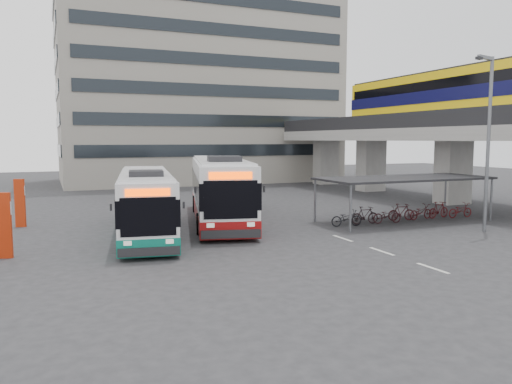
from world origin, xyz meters
name	(u,v)px	position (x,y,z in m)	size (l,w,h in m)	color
ground	(296,243)	(0.00, 0.00, 0.00)	(120.00, 120.00, 0.00)	#28282B
viaduct	(430,119)	(17.00, 10.57, 6.23)	(8.00, 32.00, 9.68)	gray
bike_shelter	(404,198)	(8.50, 3.00, 1.36)	(10.00, 4.00, 2.54)	#595B60
office_block	(198,71)	(6.00, 36.00, 12.50)	(30.00, 15.00, 25.00)	gray
road_markings	(382,251)	(2.50, -3.00, 0.01)	(0.15, 7.60, 0.01)	beige
bus_main	(220,190)	(-1.22, 7.21, 1.79)	(5.94, 13.31, 3.85)	white
bus_teal	(146,203)	(-5.92, 4.62, 1.55)	(4.28, 11.57, 3.35)	white
pedestrian	(173,217)	(-4.81, 3.65, 0.94)	(0.69, 0.45, 1.89)	black
lamp_post	(488,133)	(10.13, -1.22, 5.00)	(1.52, 0.55, 8.77)	#595B60
sign_totem_mid	(4,224)	(-11.98, 1.81, 1.35)	(0.56, 0.30, 2.62)	#AF280A
sign_totem_north	(20,202)	(-11.74, 9.41, 1.34)	(0.55, 0.30, 2.59)	#AF280A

